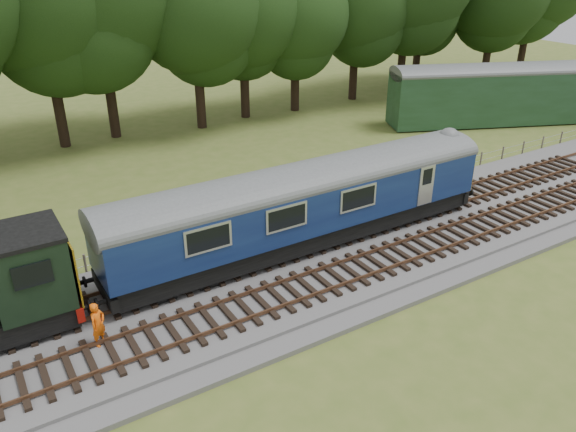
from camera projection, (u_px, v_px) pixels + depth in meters
ground at (377, 246)px, 25.83m from camera, size 120.00×120.00×0.00m
ballast at (377, 243)px, 25.75m from camera, size 70.00×7.00×0.35m
track_north at (359, 227)px, 26.71m from camera, size 67.20×2.40×0.21m
track_south at (402, 253)px, 24.42m from camera, size 67.20×2.40×0.21m
fence at (321, 211)px, 29.27m from camera, size 64.00×0.12×1.00m
tree_line at (190, 127)px, 42.65m from camera, size 70.00×8.00×18.00m
dmu_railcar at (305, 199)px, 24.29m from camera, size 18.05×2.86×3.88m
worker at (98, 324)px, 18.66m from camera, size 0.71×0.65×1.62m
parked_coach at (505, 91)px, 42.49m from camera, size 17.29×9.68×4.47m
shed at (465, 101)px, 43.73m from camera, size 4.51×4.51×2.88m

